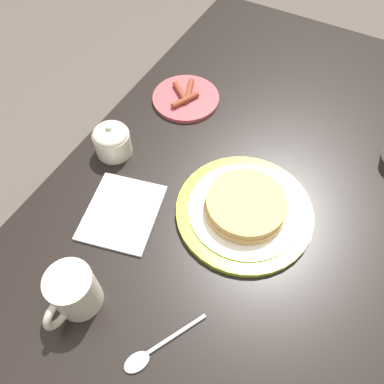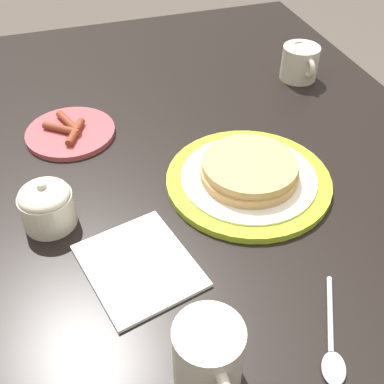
{
  "view_description": "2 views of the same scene",
  "coord_description": "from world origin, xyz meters",
  "views": [
    {
      "loc": [
        0.43,
        0.09,
        1.42
      ],
      "look_at": [
        0.07,
        -0.11,
        0.8
      ],
      "focal_mm": 35.0,
      "sensor_mm": 36.0,
      "label": 1
    },
    {
      "loc": [
        0.59,
        -0.27,
        1.3
      ],
      "look_at": [
        0.07,
        -0.11,
        0.8
      ],
      "focal_mm": 45.0,
      "sensor_mm": 36.0,
      "label": 2
    }
  ],
  "objects": [
    {
      "name": "coffee_mug",
      "position": [
        0.34,
        -0.18,
        0.82
      ],
      "size": [
        0.11,
        0.08,
        0.09
      ],
      "color": "beige",
      "rests_on": "dining_table"
    },
    {
      "name": "sugar_bowl",
      "position": [
        0.03,
        -0.32,
        0.81
      ],
      "size": [
        0.08,
        0.08,
        0.08
      ],
      "color": "beige",
      "rests_on": "dining_table"
    },
    {
      "name": "spoon",
      "position": [
        0.35,
        -0.02,
        0.78
      ],
      "size": [
        0.14,
        0.09,
        0.01
      ],
      "color": "silver",
      "rests_on": "dining_table"
    },
    {
      "name": "dining_table",
      "position": [
        0.0,
        0.0,
        0.64
      ],
      "size": [
        1.37,
        0.81,
        0.77
      ],
      "color": "black",
      "rests_on": "ground_plane"
    },
    {
      "name": "pancake_plate",
      "position": [
        0.04,
        -0.0,
        0.79
      ],
      "size": [
        0.27,
        0.27,
        0.05
      ],
      "color": "#AAC628",
      "rests_on": "dining_table"
    },
    {
      "name": "ground_plane",
      "position": [
        0.0,
        0.0,
        0.0
      ],
      "size": [
        8.0,
        8.0,
        0.0
      ],
      "primitive_type": "plane",
      "color": "#51473F"
    },
    {
      "name": "creamer_pitcher",
      "position": [
        -0.26,
        0.24,
        0.81
      ],
      "size": [
        0.11,
        0.08,
        0.08
      ],
      "color": "beige",
      "rests_on": "dining_table"
    },
    {
      "name": "napkin",
      "position": [
        0.16,
        -0.21,
        0.78
      ],
      "size": [
        0.19,
        0.17,
        0.01
      ],
      "color": "white",
      "rests_on": "dining_table"
    },
    {
      "name": "side_plate_bacon",
      "position": [
        -0.19,
        -0.26,
        0.78
      ],
      "size": [
        0.17,
        0.17,
        0.02
      ],
      "color": "#B2474C",
      "rests_on": "dining_table"
    }
  ]
}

